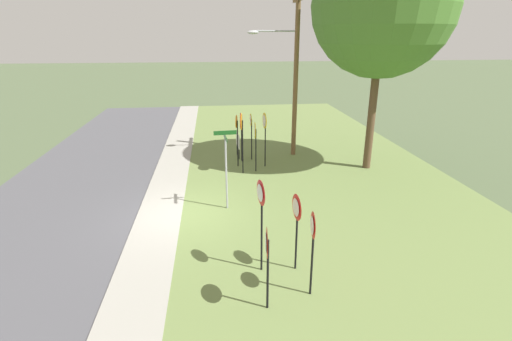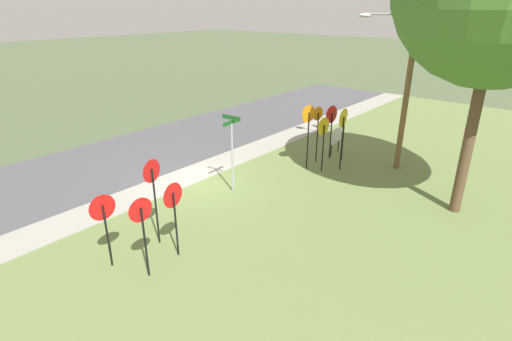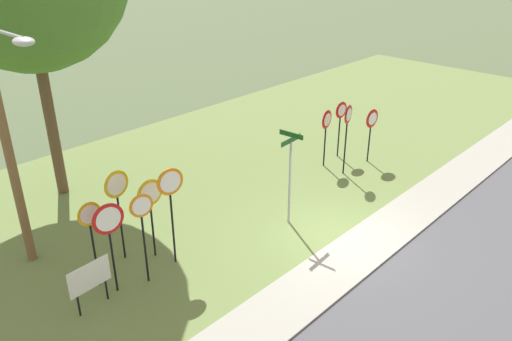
# 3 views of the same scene
# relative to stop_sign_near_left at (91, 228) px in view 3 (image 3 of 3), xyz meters

# --- Properties ---
(ground_plane) EXTENTS (160.00, 160.00, 0.00)m
(ground_plane) POSITION_rel_stop_sign_near_left_xyz_m (6.05, -3.16, -1.76)
(ground_plane) COLOR #4C5B3D
(road_asphalt) EXTENTS (44.00, 6.40, 0.01)m
(road_asphalt) POSITION_rel_stop_sign_near_left_xyz_m (6.05, -7.96, -1.75)
(road_asphalt) COLOR #4C4C51
(road_asphalt) RESTS_ON ground_plane
(sidewalk_strip) EXTENTS (44.00, 1.60, 0.06)m
(sidewalk_strip) POSITION_rel_stop_sign_near_left_xyz_m (6.05, -3.96, -1.73)
(sidewalk_strip) COLOR #99968C
(sidewalk_strip) RESTS_ON ground_plane
(grass_median) EXTENTS (44.00, 12.00, 0.04)m
(grass_median) POSITION_rel_stop_sign_near_left_xyz_m (6.05, 2.84, -1.74)
(grass_median) COLOR olive
(grass_median) RESTS_ON ground_plane
(stop_sign_near_left) EXTENTS (0.61, 0.09, 2.41)m
(stop_sign_near_left) POSITION_rel_stop_sign_near_left_xyz_m (0.00, 0.00, 0.00)
(stop_sign_near_left) COLOR black
(stop_sign_near_left) RESTS_ON grass_median
(stop_sign_near_right) EXTENTS (0.60, 0.14, 2.54)m
(stop_sign_near_right) POSITION_rel_stop_sign_near_left_xyz_m (0.96, -0.78, 0.09)
(stop_sign_near_right) COLOR black
(stop_sign_near_right) RESTS_ON grass_median
(stop_sign_far_left) EXTENTS (0.76, 0.11, 2.37)m
(stop_sign_far_left) POSITION_rel_stop_sign_near_left_xyz_m (1.76, 0.01, 0.01)
(stop_sign_far_left) COLOR black
(stop_sign_far_left) RESTS_ON grass_median
(stop_sign_far_center) EXTENTS (0.74, 0.14, 2.83)m
(stop_sign_far_center) POSITION_rel_stop_sign_near_left_xyz_m (1.97, -0.62, 0.35)
(stop_sign_far_center) COLOR black
(stop_sign_far_center) RESTS_ON grass_median
(stop_sign_far_right) EXTENTS (0.75, 0.12, 2.66)m
(stop_sign_far_right) POSITION_rel_stop_sign_near_left_xyz_m (1.12, 0.54, 0.23)
(stop_sign_far_right) COLOR black
(stop_sign_far_right) RESTS_ON grass_median
(stop_sign_center_tall) EXTENTS (0.79, 0.13, 2.50)m
(stop_sign_center_tall) POSITION_rel_stop_sign_near_left_xyz_m (0.19, -0.53, 0.11)
(stop_sign_center_tall) COLOR black
(stop_sign_center_tall) RESTS_ON grass_median
(yield_sign_near_left) EXTENTS (0.68, 0.16, 2.66)m
(yield_sign_near_left) POSITION_rel_stop_sign_near_left_xyz_m (9.77, -0.75, 0.27)
(yield_sign_near_left) COLOR black
(yield_sign_near_left) RESTS_ON grass_median
(yield_sign_near_right) EXTENTS (0.72, 0.13, 2.24)m
(yield_sign_near_right) POSITION_rel_stop_sign_near_left_xyz_m (9.82, 0.19, -0.05)
(yield_sign_near_right) COLOR black
(yield_sign_near_right) RESTS_ON grass_median
(yield_sign_far_left) EXTENTS (0.72, 0.12, 2.13)m
(yield_sign_far_left) POSITION_rel_stop_sign_near_left_xyz_m (11.33, -0.81, -0.14)
(yield_sign_far_left) COLOR black
(yield_sign_far_left) RESTS_ON grass_median
(yield_sign_far_right) EXTENTS (0.66, 0.11, 2.27)m
(yield_sign_far_right) POSITION_rel_stop_sign_near_left_xyz_m (10.94, 0.34, -0.04)
(yield_sign_far_right) COLOR black
(yield_sign_far_right) RESTS_ON grass_median
(street_name_post) EXTENTS (0.96, 0.81, 2.98)m
(street_name_post) POSITION_rel_stop_sign_near_left_xyz_m (5.70, -1.49, 0.06)
(street_name_post) COLOR #9EA0A8
(street_name_post) RESTS_ON grass_median
(notice_board) EXTENTS (1.10, 0.10, 1.25)m
(notice_board) POSITION_rel_stop_sign_near_left_xyz_m (-0.54, -0.64, -0.88)
(notice_board) COLOR black
(notice_board) RESTS_ON grass_median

